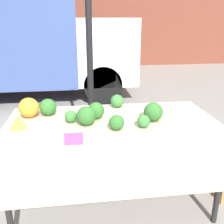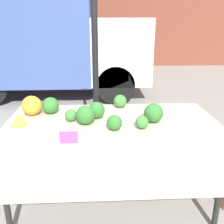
{
  "view_description": "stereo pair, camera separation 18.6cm",
  "coord_description": "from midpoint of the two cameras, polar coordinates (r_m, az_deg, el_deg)",
  "views": [
    {
      "loc": [
        -0.3,
        -2.22,
        1.77
      ],
      "look_at": [
        0.0,
        0.0,
        0.97
      ],
      "focal_mm": 42.0,
      "sensor_mm": 36.0,
      "label": 1
    },
    {
      "loc": [
        -0.11,
        -2.23,
        1.77
      ],
      "look_at": [
        0.0,
        0.0,
        0.97
      ],
      "focal_mm": 42.0,
      "sensor_mm": 36.0,
      "label": 2
    }
  ],
  "objects": [
    {
      "name": "tent_pole",
      "position": [
        3.02,
        -1.83,
        7.82
      ],
      "size": [
        0.07,
        0.07,
        2.31
      ],
      "color": "black",
      "rests_on": "ground_plane"
    },
    {
      "name": "price_sign",
      "position": [
        1.95,
        -6.72,
        -5.57
      ],
      "size": [
        0.14,
        0.01,
        0.1
      ],
      "color": "#EF4793",
      "rests_on": "market_table"
    },
    {
      "name": "romanesco_head",
      "position": [
        2.37,
        -17.49,
        -1.58
      ],
      "size": [
        0.14,
        0.14,
        0.11
      ],
      "color": "#93B238",
      "rests_on": "market_table"
    },
    {
      "name": "broccoli_head_7",
      "position": [
        2.42,
        -1.22,
        0.37
      ],
      "size": [
        0.16,
        0.16,
        0.16
      ],
      "color": "#2D6628",
      "rests_on": "market_table"
    },
    {
      "name": "parked_truck",
      "position": [
        6.46,
        -12.14,
        14.64
      ],
      "size": [
        4.12,
        2.03,
        2.34
      ],
      "color": "#384C84",
      "rests_on": "ground_plane"
    },
    {
      "name": "broccoli_head_6",
      "position": [
        2.73,
        3.73,
        2.34
      ],
      "size": [
        0.14,
        0.14,
        0.14
      ],
      "color": "#387533",
      "rests_on": "market_table"
    },
    {
      "name": "ground_plane",
      "position": [
        2.85,
        1.97,
        -18.82
      ],
      "size": [
        40.0,
        40.0,
        0.0
      ],
      "primitive_type": "plane",
      "color": "gray"
    },
    {
      "name": "broccoli_head_5",
      "position": [
        2.59,
        -11.25,
        1.38
      ],
      "size": [
        0.16,
        0.16,
        0.16
      ],
      "color": "#2D6628",
      "rests_on": "market_table"
    },
    {
      "name": "broccoli_head_0",
      "position": [
        2.23,
        8.94,
        -2.25
      ],
      "size": [
        0.11,
        0.11,
        0.11
      ],
      "color": "#387533",
      "rests_on": "market_table"
    },
    {
      "name": "broccoli_head_2",
      "position": [
        2.38,
        -6.71,
        -0.7
      ],
      "size": [
        0.11,
        0.11,
        0.11
      ],
      "color": "#387533",
      "rests_on": "market_table"
    },
    {
      "name": "broccoli_head_4",
      "position": [
        2.28,
        -3.49,
        -0.71
      ],
      "size": [
        0.17,
        0.17,
        0.17
      ],
      "color": "#2D6628",
      "rests_on": "market_table"
    },
    {
      "name": "orange_cauliflower",
      "position": [
        2.59,
        -15.13,
        1.34
      ],
      "size": [
        0.19,
        0.19,
        0.19
      ],
      "color": "orange",
      "rests_on": "market_table"
    },
    {
      "name": "market_table",
      "position": [
        2.37,
        2.33,
        -4.86
      ],
      "size": [
        1.91,
        0.94,
        0.89
      ],
      "color": "tan",
      "rests_on": "ground_plane"
    },
    {
      "name": "broccoli_head_3",
      "position": [
        2.37,
        11.25,
        -0.26
      ],
      "size": [
        0.17,
        0.17,
        0.17
      ],
      "color": "#2D6628",
      "rests_on": "market_table"
    },
    {
      "name": "broccoli_head_1",
      "position": [
        2.17,
        2.98,
        -2.37
      ],
      "size": [
        0.13,
        0.13,
        0.13
      ],
      "color": "#2D6628",
      "rests_on": "market_table"
    }
  ]
}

